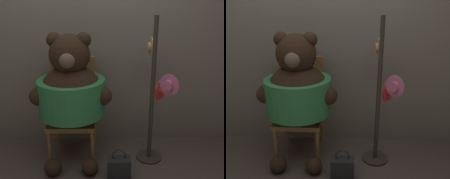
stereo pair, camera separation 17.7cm
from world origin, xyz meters
The scene contains 6 objects.
ground_plane centered at (0.00, 0.00, 0.00)m, with size 14.00×14.00×0.00m, color #4C423D.
wall_back centered at (0.00, 0.79, 1.23)m, with size 8.00×0.10×2.46m.
chair centered at (-0.22, 0.52, 0.55)m, with size 0.50×0.50×1.08m.
teddy_bear centered at (-0.20, 0.33, 0.78)m, with size 0.82×0.73×1.38m.
hat_display_rack centered at (0.66, 0.35, 0.71)m, with size 0.35×0.50×1.53m.
handbag_on_ground centered at (0.27, 0.00, 0.11)m, with size 0.23×0.13×0.31m.
Camera 2 is at (0.33, -2.05, 1.66)m, focal length 40.00 mm.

